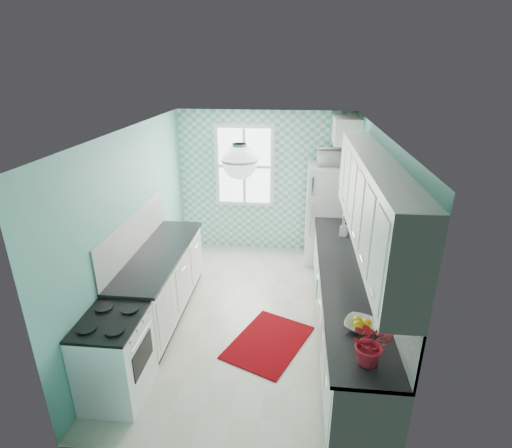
# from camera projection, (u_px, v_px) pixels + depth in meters

# --- Properties ---
(floor) EXTENTS (3.00, 4.40, 0.02)m
(floor) POSITION_uv_depth(u_px,v_px,m) (251.00, 315.00, 5.49)
(floor) COLOR beige
(floor) RESTS_ON ground
(ceiling) EXTENTS (3.00, 4.40, 0.02)m
(ceiling) POSITION_uv_depth(u_px,v_px,m) (249.00, 130.00, 4.55)
(ceiling) COLOR white
(ceiling) RESTS_ON wall_back
(wall_back) EXTENTS (3.00, 0.02, 2.50)m
(wall_back) POSITION_uv_depth(u_px,v_px,m) (265.00, 183.00, 7.06)
(wall_back) COLOR #60AA9C
(wall_back) RESTS_ON floor
(wall_front) EXTENTS (3.00, 0.02, 2.50)m
(wall_front) POSITION_uv_depth(u_px,v_px,m) (215.00, 346.00, 2.98)
(wall_front) COLOR #60AA9C
(wall_front) RESTS_ON floor
(wall_left) EXTENTS (0.02, 4.40, 2.50)m
(wall_left) POSITION_uv_depth(u_px,v_px,m) (134.00, 227.00, 5.16)
(wall_left) COLOR #60AA9C
(wall_left) RESTS_ON floor
(wall_right) EXTENTS (0.02, 4.40, 2.50)m
(wall_right) POSITION_uv_depth(u_px,v_px,m) (373.00, 236.00, 4.87)
(wall_right) COLOR #60AA9C
(wall_right) RESTS_ON floor
(accent_wall) EXTENTS (3.00, 0.01, 2.50)m
(accent_wall) POSITION_uv_depth(u_px,v_px,m) (265.00, 183.00, 7.04)
(accent_wall) COLOR #57C2A9
(accent_wall) RESTS_ON wall_back
(window) EXTENTS (1.04, 0.05, 1.44)m
(window) POSITION_uv_depth(u_px,v_px,m) (244.00, 166.00, 6.93)
(window) COLOR white
(window) RESTS_ON wall_back
(backsplash_right) EXTENTS (0.02, 3.60, 0.51)m
(backsplash_right) POSITION_uv_depth(u_px,v_px,m) (376.00, 255.00, 4.53)
(backsplash_right) COLOR white
(backsplash_right) RESTS_ON wall_right
(backsplash_left) EXTENTS (0.02, 2.15, 0.51)m
(backsplash_left) POSITION_uv_depth(u_px,v_px,m) (134.00, 233.00, 5.11)
(backsplash_left) COLOR white
(backsplash_left) RESTS_ON wall_left
(upper_cabinets_right) EXTENTS (0.33, 3.20, 0.90)m
(upper_cabinets_right) POSITION_uv_depth(u_px,v_px,m) (372.00, 201.00, 4.09)
(upper_cabinets_right) COLOR white
(upper_cabinets_right) RESTS_ON wall_right
(upper_cabinet_fridge) EXTENTS (0.40, 0.74, 0.40)m
(upper_cabinet_fridge) POSITION_uv_depth(u_px,v_px,m) (346.00, 130.00, 6.21)
(upper_cabinet_fridge) COLOR white
(upper_cabinet_fridge) RESTS_ON wall_right
(ceiling_light) EXTENTS (0.34, 0.34, 0.35)m
(ceiling_light) POSITION_uv_depth(u_px,v_px,m) (240.00, 162.00, 3.88)
(ceiling_light) COLOR silver
(ceiling_light) RESTS_ON ceiling
(base_cabinets_right) EXTENTS (0.60, 3.60, 0.90)m
(base_cabinets_right) POSITION_uv_depth(u_px,v_px,m) (345.00, 309.00, 4.84)
(base_cabinets_right) COLOR white
(base_cabinets_right) RESTS_ON floor
(countertop_right) EXTENTS (0.63, 3.60, 0.04)m
(countertop_right) POSITION_uv_depth(u_px,v_px,m) (347.00, 275.00, 4.66)
(countertop_right) COLOR black
(countertop_right) RESTS_ON base_cabinets_right
(base_cabinets_left) EXTENTS (0.60, 2.15, 0.90)m
(base_cabinets_left) POSITION_uv_depth(u_px,v_px,m) (161.00, 284.00, 5.36)
(base_cabinets_left) COLOR white
(base_cabinets_left) RESTS_ON floor
(countertop_left) EXTENTS (0.63, 2.15, 0.04)m
(countertop_left) POSITION_uv_depth(u_px,v_px,m) (159.00, 253.00, 5.19)
(countertop_left) COLOR black
(countertop_left) RESTS_ON base_cabinets_left
(fridge) EXTENTS (0.74, 0.73, 1.69)m
(fridge) POSITION_uv_depth(u_px,v_px,m) (328.00, 214.00, 6.73)
(fridge) COLOR white
(fridge) RESTS_ON floor
(stove) EXTENTS (0.59, 0.74, 0.89)m
(stove) POSITION_uv_depth(u_px,v_px,m) (115.00, 356.00, 4.03)
(stove) COLOR white
(stove) RESTS_ON floor
(sink) EXTENTS (0.44, 0.37, 0.53)m
(sink) POSITION_uv_depth(u_px,v_px,m) (341.00, 239.00, 5.57)
(sink) COLOR silver
(sink) RESTS_ON countertop_right
(rug) EXTENTS (1.15, 1.32, 0.02)m
(rug) POSITION_uv_depth(u_px,v_px,m) (268.00, 342.00, 4.94)
(rug) COLOR #6F1301
(rug) RESTS_ON floor
(dish_towel) EXTENTS (0.09, 0.23, 0.36)m
(dish_towel) POSITION_uv_depth(u_px,v_px,m) (317.00, 283.00, 5.33)
(dish_towel) COLOR #60A094
(dish_towel) RESTS_ON base_cabinets_right
(fruit_bowl) EXTENTS (0.39, 0.39, 0.07)m
(fruit_bowl) POSITION_uv_depth(u_px,v_px,m) (361.00, 326.00, 3.66)
(fruit_bowl) COLOR white
(fruit_bowl) RESTS_ON countertop_right
(potted_plant) EXTENTS (0.40, 0.37, 0.37)m
(potted_plant) POSITION_uv_depth(u_px,v_px,m) (371.00, 343.00, 3.20)
(potted_plant) COLOR #A50B07
(potted_plant) RESTS_ON countertop_right
(soap_bottle) EXTENTS (0.13, 0.13, 0.22)m
(soap_bottle) POSITION_uv_depth(u_px,v_px,m) (344.00, 229.00, 5.62)
(soap_bottle) COLOR silver
(soap_bottle) RESTS_ON countertop_right
(microwave) EXTENTS (0.48, 0.33, 0.26)m
(microwave) POSITION_uv_depth(u_px,v_px,m) (332.00, 157.00, 6.37)
(microwave) COLOR white
(microwave) RESTS_ON fridge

